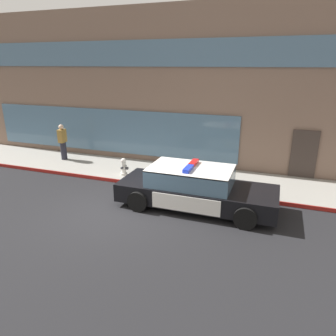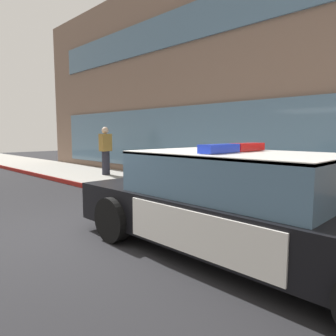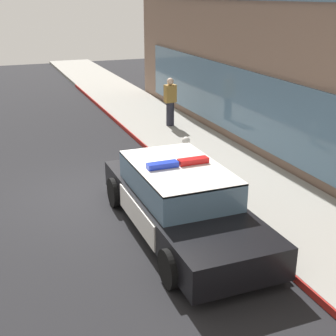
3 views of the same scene
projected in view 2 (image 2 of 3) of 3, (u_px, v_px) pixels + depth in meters
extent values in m
plane|color=black|center=(72.00, 235.00, 4.99)|extent=(48.00, 48.00, 0.00)
cube|color=gray|center=(212.00, 197.00, 7.59)|extent=(48.00, 2.77, 0.15)
cube|color=maroon|center=(172.00, 207.00, 6.61)|extent=(28.80, 0.04, 0.14)
cube|color=#7A6051|center=(298.00, 86.00, 12.00)|extent=(21.48, 9.56, 6.95)
cube|color=slate|center=(163.00, 139.00, 10.67)|extent=(12.89, 0.08, 2.10)
cube|color=slate|center=(228.00, 10.00, 8.46)|extent=(18.05, 0.08, 1.10)
cube|color=black|center=(246.00, 219.00, 4.09)|extent=(5.19, 1.86, 0.60)
cube|color=silver|center=(154.00, 189.00, 5.35)|extent=(1.45, 1.82, 0.05)
cube|color=silver|center=(272.00, 206.00, 4.82)|extent=(2.18, 0.03, 0.51)
cube|color=silver|center=(194.00, 234.00, 3.50)|extent=(2.18, 0.03, 0.51)
cube|color=yellow|center=(272.00, 206.00, 4.84)|extent=(0.22, 0.01, 0.26)
cube|color=slate|center=(233.00, 175.00, 4.17)|extent=(2.70, 1.67, 0.60)
cube|color=silver|center=(234.00, 154.00, 4.14)|extent=(2.70, 1.67, 0.04)
cube|color=red|center=(247.00, 147.00, 4.37)|extent=(0.20, 0.63, 0.11)
cube|color=blue|center=(219.00, 149.00, 3.90)|extent=(0.20, 0.63, 0.11)
cylinder|color=black|center=(193.00, 201.00, 5.96)|extent=(0.68, 0.22, 0.68)
cylinder|color=black|center=(113.00, 219.00, 4.66)|extent=(0.68, 0.22, 0.68)
cylinder|color=silver|center=(156.00, 190.00, 7.79)|extent=(0.28, 0.28, 0.10)
cylinder|color=silver|center=(156.00, 180.00, 7.76)|extent=(0.19, 0.19, 0.45)
sphere|color=silver|center=(156.00, 168.00, 7.72)|extent=(0.22, 0.22, 0.22)
cylinder|color=#333338|center=(156.00, 165.00, 7.72)|extent=(0.06, 0.06, 0.05)
cylinder|color=#333338|center=(151.00, 179.00, 7.65)|extent=(0.09, 0.10, 0.09)
cylinder|color=#333338|center=(160.00, 178.00, 7.86)|extent=(0.09, 0.10, 0.09)
cylinder|color=#333338|center=(160.00, 181.00, 7.65)|extent=(0.10, 0.12, 0.12)
cylinder|color=#23232D|center=(106.00, 163.00, 11.12)|extent=(0.28, 0.28, 0.85)
cube|color=olive|center=(105.00, 142.00, 11.04)|extent=(0.29, 0.42, 0.62)
sphere|color=beige|center=(105.00, 130.00, 10.99)|extent=(0.24, 0.24, 0.24)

